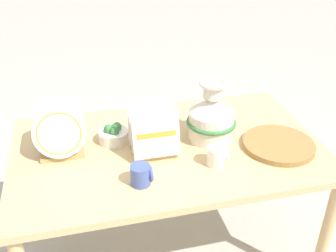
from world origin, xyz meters
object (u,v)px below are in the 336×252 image
at_px(dish_rack_round_plates, 60,133).
at_px(mug_cream_glaze, 217,156).
at_px(wicker_charger_stack, 278,145).
at_px(fruit_bowl, 114,135).
at_px(ceramic_vase, 212,116).
at_px(mug_cobalt_glaze, 142,175).
at_px(dish_rack_square_plates, 153,137).

height_order(dish_rack_round_plates, mug_cream_glaze, dish_rack_round_plates).
xyz_separation_m(wicker_charger_stack, fruit_bowl, (-0.75, 0.24, 0.02)).
xyz_separation_m(ceramic_vase, mug_cobalt_glaze, (-0.39, -0.27, -0.08)).
distance_m(dish_rack_square_plates, mug_cream_glaze, 0.30).
bearing_deg(fruit_bowl, mug_cream_glaze, -35.42).
height_order(dish_rack_square_plates, fruit_bowl, dish_rack_square_plates).
relative_size(ceramic_vase, wicker_charger_stack, 0.90).
xyz_separation_m(dish_rack_round_plates, mug_cobalt_glaze, (0.32, -0.31, -0.07)).
xyz_separation_m(ceramic_vase, wicker_charger_stack, (0.29, -0.16, -0.11)).
relative_size(wicker_charger_stack, fruit_bowl, 2.35).
height_order(dish_rack_round_plates, wicker_charger_stack, dish_rack_round_plates).
height_order(mug_cream_glaze, fruit_bowl, fruit_bowl).
bearing_deg(fruit_bowl, mug_cobalt_glaze, -78.48).
distance_m(dish_rack_square_plates, mug_cobalt_glaze, 0.24).
xyz_separation_m(dish_rack_round_plates, dish_rack_square_plates, (0.41, -0.09, -0.03)).
bearing_deg(mug_cobalt_glaze, dish_rack_round_plates, 135.90).
bearing_deg(dish_rack_round_plates, mug_cream_glaze, -20.74).
height_order(dish_rack_square_plates, mug_cobalt_glaze, dish_rack_square_plates).
bearing_deg(mug_cobalt_glaze, wicker_charger_stack, 9.76).
xyz_separation_m(mug_cobalt_glaze, fruit_bowl, (-0.07, 0.35, -0.01)).
bearing_deg(wicker_charger_stack, mug_cobalt_glaze, -170.24).
relative_size(ceramic_vase, fruit_bowl, 2.12).
bearing_deg(mug_cobalt_glaze, ceramic_vase, 34.66).
distance_m(wicker_charger_stack, fruit_bowl, 0.79).
bearing_deg(ceramic_vase, wicker_charger_stack, -28.38).
bearing_deg(dish_rack_round_plates, ceramic_vase, -2.70).
xyz_separation_m(wicker_charger_stack, mug_cobalt_glaze, (-0.68, -0.12, 0.03)).
bearing_deg(dish_rack_round_plates, mug_cobalt_glaze, -44.10).
relative_size(dish_rack_square_plates, fruit_bowl, 1.61).
xyz_separation_m(wicker_charger_stack, mug_cream_glaze, (-0.33, -0.06, 0.03)).
distance_m(mug_cream_glaze, fruit_bowl, 0.52).
bearing_deg(dish_rack_square_plates, mug_cream_glaze, -33.49).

